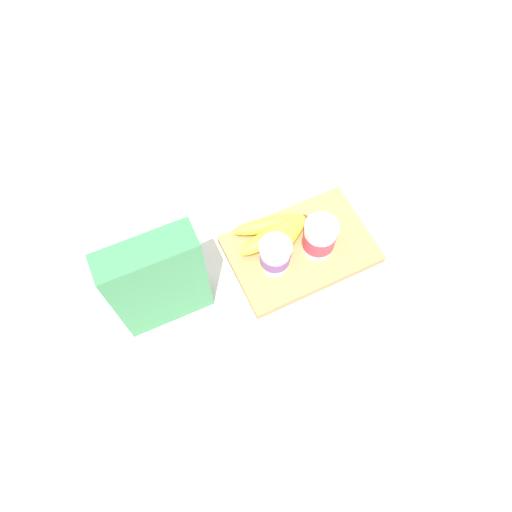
% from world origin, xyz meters
% --- Properties ---
extents(ground_plane, '(2.40, 2.40, 0.00)m').
position_xyz_m(ground_plane, '(0.00, 0.00, 0.00)').
color(ground_plane, silver).
extents(cutting_board, '(0.31, 0.21, 0.02)m').
position_xyz_m(cutting_board, '(0.00, 0.00, 0.01)').
color(cutting_board, '#A37A4C').
rests_on(cutting_board, ground_plane).
extents(cereal_box, '(0.18, 0.06, 0.27)m').
position_xyz_m(cereal_box, '(0.31, 0.00, 0.13)').
color(cereal_box, '#38844C').
rests_on(cereal_box, ground_plane).
extents(yogurt_cup_front, '(0.07, 0.07, 0.09)m').
position_xyz_m(yogurt_cup_front, '(-0.03, 0.02, 0.07)').
color(yogurt_cup_front, white).
rests_on(yogurt_cup_front, cutting_board).
extents(yogurt_cup_back, '(0.07, 0.07, 0.08)m').
position_xyz_m(yogurt_cup_back, '(0.07, 0.01, 0.06)').
color(yogurt_cup_back, white).
rests_on(yogurt_cup_back, cutting_board).
extents(banana_bunch, '(0.18, 0.14, 0.04)m').
position_xyz_m(banana_bunch, '(0.04, -0.04, 0.04)').
color(banana_bunch, yellow).
rests_on(banana_bunch, cutting_board).
extents(spoon, '(0.03, 0.13, 0.01)m').
position_xyz_m(spoon, '(-0.22, 0.05, 0.01)').
color(spoon, silver).
rests_on(spoon, ground_plane).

